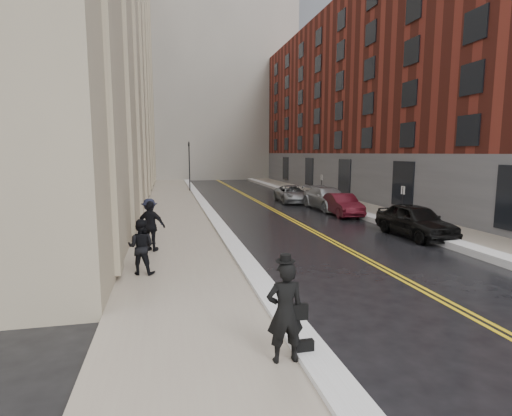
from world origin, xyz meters
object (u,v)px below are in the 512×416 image
pedestrian_b (150,220)px  pedestrian_c (151,226)px  car_silver_near (328,198)px  car_silver_far (293,194)px  pedestrian_a (141,247)px  car_black (415,221)px  pedestrian_main (285,312)px  car_maroon (342,205)px

pedestrian_b → pedestrian_c: (0.13, -2.03, 0.06)m
car_silver_near → car_silver_far: bearing=102.7°
pedestrian_a → pedestrian_b: bearing=-74.9°
car_silver_far → pedestrian_c: (-10.75, -15.15, 0.47)m
car_black → car_silver_near: 9.93m
car_black → pedestrian_a: size_ratio=2.63×
car_silver_far → pedestrian_main: size_ratio=2.57×
car_silver_far → pedestrian_a: (-10.96, -18.21, 0.36)m
car_maroon → pedestrian_main: pedestrian_main is taller
car_silver_far → car_maroon: bearing=-79.3°
car_black → pedestrian_a: bearing=-164.6°
car_black → pedestrian_c: pedestrian_c is taller
car_silver_near → car_silver_far: 4.63m
car_silver_near → pedestrian_c: size_ratio=2.71×
car_black → pedestrian_c: 12.38m
car_silver_far → pedestrian_b: size_ratio=2.64×
car_maroon → car_silver_near: (0.20, 2.91, 0.08)m
pedestrian_b → pedestrian_main: bearing=105.3°
pedestrian_main → car_silver_near: bearing=-113.6°
car_black → pedestrian_main: bearing=-135.1°
car_black → car_silver_far: 14.49m
car_black → car_maroon: size_ratio=1.10×
car_black → pedestrian_b: pedestrian_b is taller
car_maroon → car_silver_near: car_silver_near is taller
pedestrian_b → pedestrian_c: size_ratio=0.94×
car_maroon → pedestrian_b: bearing=-150.8°
pedestrian_a → pedestrian_c: 3.07m
car_silver_near → pedestrian_c: pedestrian_c is taller
car_black → pedestrian_c: (-12.35, -0.75, 0.35)m
pedestrian_a → pedestrian_main: bearing=131.2°
car_silver_far → pedestrian_b: 17.05m
pedestrian_c → car_silver_far: bearing=-101.1°
pedestrian_a → pedestrian_b: 5.09m
pedestrian_main → pedestrian_a: bearing=-63.7°
car_silver_near → pedestrian_b: pedestrian_b is taller
car_maroon → car_silver_near: bearing=89.5°
car_maroon → pedestrian_a: size_ratio=2.39×
car_silver_far → pedestrian_a: pedestrian_a is taller
car_black → car_silver_near: bearing=90.7°
car_black → pedestrian_main: (-9.60, -10.10, 0.31)m
car_silver_far → car_silver_near: bearing=-72.0°
car_silver_near → pedestrian_a: 18.36m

